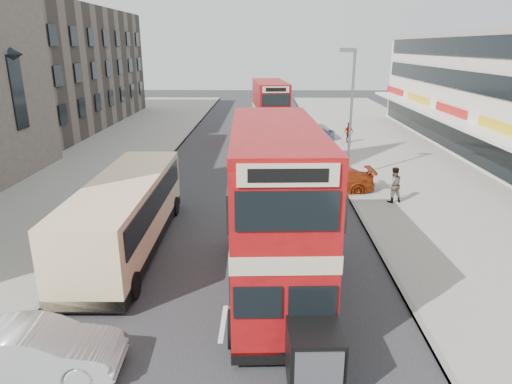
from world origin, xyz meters
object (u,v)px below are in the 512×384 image
(bus_main, at_px, (275,210))
(car_right_c, at_px, (312,134))
(car_right_a, at_px, (330,180))
(street_lamp, at_px, (350,105))
(car_right_b, at_px, (314,162))
(pedestrian_near, at_px, (393,184))
(bus_second, at_px, (270,111))
(car_left_front, at_px, (37,350))
(cyclist, at_px, (309,155))
(coach, at_px, (126,212))
(pedestrian_far, at_px, (349,132))

(bus_main, distance_m, car_right_c, 26.51)
(car_right_a, bearing_deg, street_lamp, 149.25)
(car_right_b, bearing_deg, pedestrian_near, 28.51)
(bus_second, xyz_separation_m, pedestrian_near, (6.45, -16.98, -1.56))
(car_right_c, bearing_deg, pedestrian_near, 2.77)
(bus_main, bearing_deg, pedestrian_near, -128.39)
(bus_main, bearing_deg, car_left_front, 33.48)
(car_right_b, xyz_separation_m, cyclist, (-0.22, 1.20, 0.18))
(bus_main, xyz_separation_m, car_right_b, (3.09, 16.18, -2.38))
(coach, height_order, car_right_c, coach)
(car_right_c, distance_m, cyclist, 8.80)
(bus_second, bearing_deg, car_right_a, 97.02)
(car_right_a, relative_size, car_right_c, 1.29)
(bus_main, height_order, cyclist, bus_main)
(bus_second, distance_m, cyclist, 9.28)
(car_left_front, xyz_separation_m, car_right_c, (10.21, 30.63, -0.05))
(car_right_b, height_order, car_right_c, car_right_c)
(street_lamp, height_order, pedestrian_near, street_lamp)
(car_left_front, relative_size, car_right_a, 0.85)
(bus_main, bearing_deg, car_right_c, -100.99)
(car_right_a, bearing_deg, pedestrian_near, 53.24)
(pedestrian_near, bearing_deg, bus_second, -80.20)
(street_lamp, xyz_separation_m, car_right_c, (-0.93, 12.34, -4.12))
(car_right_a, xyz_separation_m, cyclist, (-0.62, 6.23, 0.02))
(coach, xyz_separation_m, car_right_c, (10.08, 22.89, -0.99))
(car_left_front, bearing_deg, car_right_b, -27.16)
(bus_second, height_order, car_right_b, bus_second)
(coach, bearing_deg, car_left_front, -91.75)
(pedestrian_far, bearing_deg, coach, -154.62)
(pedestrian_far, distance_m, cyclist, 8.63)
(pedestrian_far, bearing_deg, car_left_front, -147.70)
(coach, bearing_deg, bus_main, -28.62)
(street_lamp, bearing_deg, pedestrian_far, 79.36)
(pedestrian_far, bearing_deg, car_right_c, 125.54)
(bus_second, height_order, car_right_c, bus_second)
(coach, bearing_deg, pedestrian_far, 58.07)
(bus_second, bearing_deg, coach, 68.98)
(car_right_b, relative_size, cyclist, 1.90)
(street_lamp, distance_m, car_right_c, 13.04)
(street_lamp, relative_size, bus_second, 0.87)
(coach, relative_size, car_right_a, 2.10)
(coach, bearing_deg, cyclist, 56.75)
(pedestrian_near, xyz_separation_m, pedestrian_far, (0.41, 15.90, -0.11))
(coach, height_order, car_right_b, coach)
(car_right_b, bearing_deg, car_right_a, 6.91)
(car_left_front, bearing_deg, bus_main, -57.01)
(pedestrian_near, relative_size, pedestrian_far, 1.12)
(car_right_b, relative_size, pedestrian_near, 2.10)
(bus_main, bearing_deg, car_right_b, -103.20)
(bus_main, bearing_deg, coach, -30.18)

